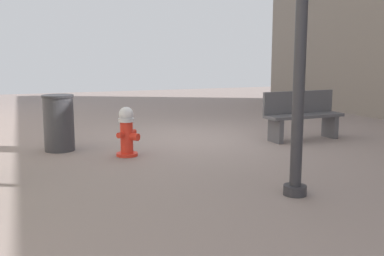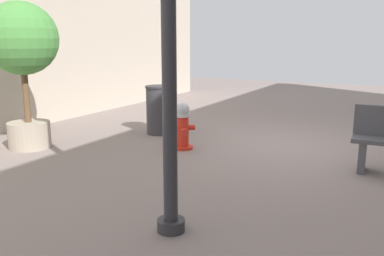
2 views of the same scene
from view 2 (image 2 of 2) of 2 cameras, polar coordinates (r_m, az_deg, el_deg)
name	(u,v)px [view 2 (image 2 of 2)]	position (r m, az deg, el deg)	size (l,w,h in m)	color
ground_plane	(289,145)	(7.56, 13.52, -2.40)	(23.40, 23.40, 0.00)	gray
fire_hydrant	(183,126)	(7.04, -1.30, 0.29)	(0.39, 0.40, 0.82)	red
planter_tree	(22,50)	(7.55, -22.82, 10.09)	(1.24, 1.24, 2.52)	tan
trash_bin	(159,110)	(8.24, -4.66, 2.58)	(0.54, 0.54, 0.98)	#38383D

